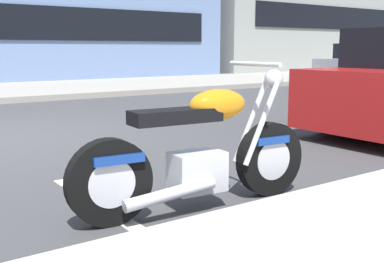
{
  "coord_description": "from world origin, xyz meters",
  "views": [
    {
      "loc": [
        -1.44,
        -6.66,
        1.2
      ],
      "look_at": [
        0.63,
        -3.71,
        0.57
      ],
      "focal_mm": 44.36,
      "sensor_mm": 36.0,
      "label": 1
    }
  ],
  "objects": [
    {
      "name": "parking_stall_stripe",
      "position": [
        0.0,
        -3.58,
        0.0
      ],
      "size": [
        0.12,
        2.2,
        0.01
      ],
      "primitive_type": "cube",
      "color": "silver",
      "rests_on": "ground"
    },
    {
      "name": "sidewalk_far_curb",
      "position": [
        12.0,
        6.68,
        0.07
      ],
      "size": [
        120.0,
        5.0,
        0.14
      ],
      "primitive_type": "cube",
      "color": "gray",
      "rests_on": "ground"
    },
    {
      "name": "car_opposite_curb",
      "position": [
        13.59,
        3.62,
        0.66
      ],
      "size": [
        4.05,
        1.99,
        1.37
      ],
      "rotation": [
        0.0,
        0.0,
        3.11
      ],
      "color": "gray",
      "rests_on": "ground"
    },
    {
      "name": "parked_motorcycle",
      "position": [
        0.61,
        -3.85,
        0.42
      ],
      "size": [
        2.0,
        0.62,
        1.1
      ],
      "rotation": [
        0.0,
        0.0,
        -0.09
      ],
      "color": "black",
      "rests_on": "ground"
    }
  ]
}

